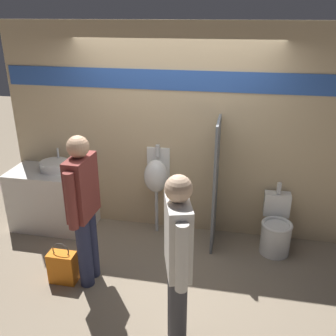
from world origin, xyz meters
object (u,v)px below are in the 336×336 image
Objects in this scene: person_with_lanyard at (84,206)px; shopping_bag at (63,267)px; urinal_near_counter at (156,176)px; person_in_vest at (178,258)px; cell_phone at (69,176)px; toilet at (276,230)px; sink_basin at (55,166)px.

person_with_lanyard is 3.40× the size of shopping_bag.
urinal_near_counter is 1.90m from person_in_vest.
cell_phone reaches higher than shopping_bag.
person_with_lanyard is (0.58, -0.87, 0.10)m from cell_phone.
shopping_bag is at bearing 109.68° from person_with_lanyard.
urinal_near_counter is at bearing -22.16° from person_with_lanyard.
shopping_bag is at bearing 50.68° from person_in_vest.
urinal_near_counter reaches higher than toilet.
cell_phone is at bearing 35.72° from person_with_lanyard.
urinal_near_counter is 1.44× the size of toilet.
toilet is at bearing 2.44° from cell_phone.
shopping_bag is at bearing -62.89° from sink_basin.
toilet is at bearing -1.30° from sink_basin.
cell_phone is 1.05m from person_with_lanyard.
person_in_vest reaches higher than urinal_near_counter.
person_with_lanyard is 0.80m from shopping_bag.
sink_basin is 1.46m from shopping_bag.
shopping_bag is (-0.79, -1.23, -0.63)m from urinal_near_counter.
toilet is (2.64, 0.11, -0.55)m from cell_phone.
person_in_vest is at bearing -71.92° from urinal_near_counter.
sink_basin is at bearing 178.70° from toilet.
person_in_vest is at bearing -41.16° from sink_basin.
person_in_vest is (0.59, -1.80, 0.10)m from urinal_near_counter.
shopping_bag is (0.30, -0.96, -0.65)m from cell_phone.
sink_basin is 0.76× the size of shopping_bag.
cell_phone is 2.28m from person_in_vest.
toilet is at bearing -62.57° from person_with_lanyard.
person_with_lanyard is at bearing -114.08° from urinal_near_counter.
cell_phone reaches higher than toilet.
urinal_near_counter is (1.09, 0.27, -0.02)m from cell_phone.
cell_phone is at bearing -32.89° from sink_basin.
cell_phone is at bearing -177.56° from toilet.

